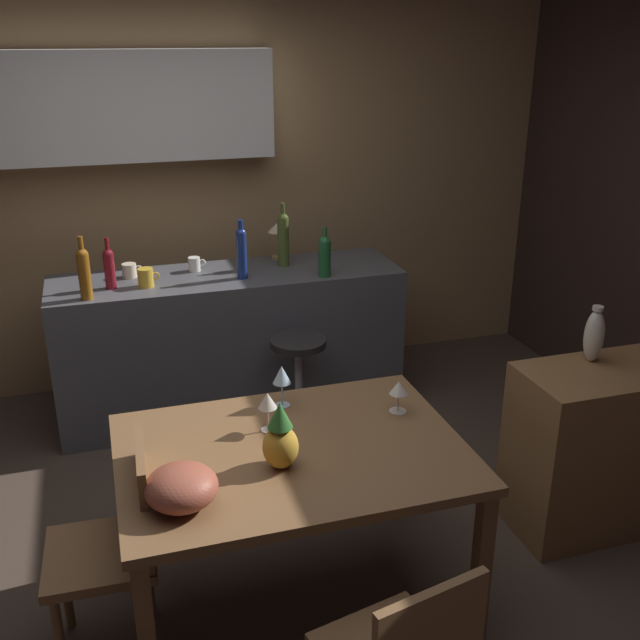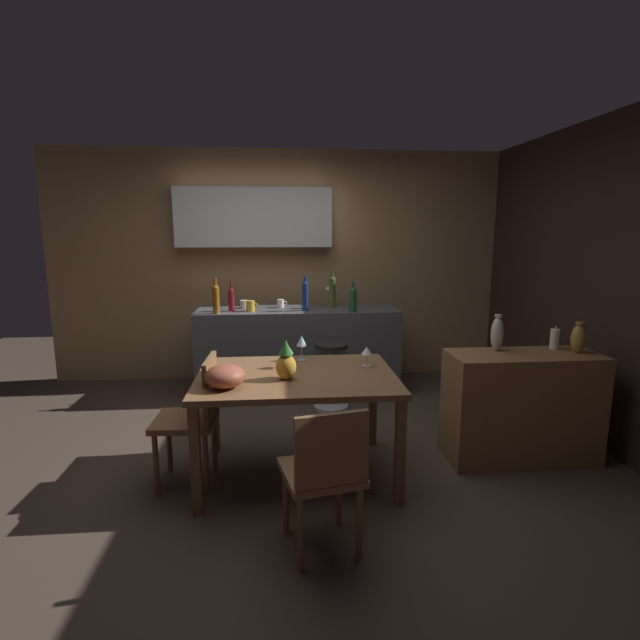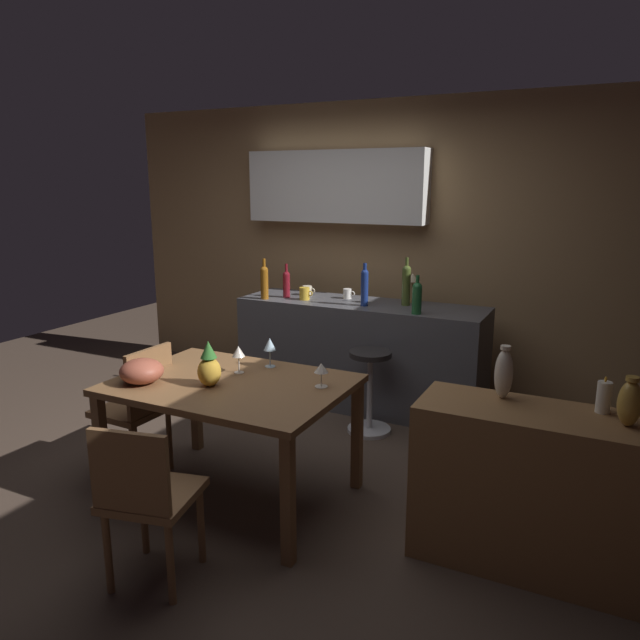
% 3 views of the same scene
% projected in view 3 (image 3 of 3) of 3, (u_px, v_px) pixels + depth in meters
% --- Properties ---
extents(ground_plane, '(9.00, 9.00, 0.00)m').
position_uv_depth(ground_plane, '(254.00, 471.00, 3.99)').
color(ground_plane, '#47382D').
extents(wall_kitchen_back, '(5.20, 0.33, 2.60)m').
position_uv_depth(wall_kitchen_back, '(365.00, 235.00, 5.51)').
color(wall_kitchen_back, '#9E7A51').
rests_on(wall_kitchen_back, ground_plane).
extents(dining_table, '(1.35, 0.98, 0.74)m').
position_uv_depth(dining_table, '(232.00, 394.00, 3.53)').
color(dining_table, brown).
rests_on(dining_table, ground_plane).
extents(kitchen_counter, '(2.10, 0.60, 0.90)m').
position_uv_depth(kitchen_counter, '(360.00, 354.00, 5.10)').
color(kitchen_counter, '#4C4C51').
rests_on(kitchen_counter, ground_plane).
extents(sideboard_cabinet, '(1.10, 0.44, 0.82)m').
position_uv_depth(sideboard_cabinet, '(528.00, 489.00, 2.94)').
color(sideboard_cabinet, olive).
rests_on(sideboard_cabinet, ground_plane).
extents(chair_near_window, '(0.42, 0.42, 0.88)m').
position_uv_depth(chair_near_window, '(139.00, 406.00, 3.82)').
color(chair_near_window, brown).
rests_on(chair_near_window, ground_plane).
extents(chair_by_doorway, '(0.48, 0.48, 0.84)m').
position_uv_depth(chair_by_doorway, '(146.00, 496.00, 2.76)').
color(chair_by_doorway, brown).
rests_on(chair_by_doorway, ground_plane).
extents(bar_stool, '(0.34, 0.34, 0.65)m').
position_uv_depth(bar_stool, '(370.00, 389.00, 4.54)').
color(bar_stool, '#262323').
rests_on(bar_stool, ground_plane).
extents(wine_glass_left, '(0.08, 0.08, 0.14)m').
position_uv_depth(wine_glass_left, '(321.00, 369.00, 3.40)').
color(wine_glass_left, silver).
rests_on(wine_glass_left, dining_table).
extents(wine_glass_right, '(0.08, 0.08, 0.17)m').
position_uv_depth(wine_glass_right, '(238.00, 352.00, 3.64)').
color(wine_glass_right, silver).
rests_on(wine_glass_right, dining_table).
extents(wine_glass_center, '(0.08, 0.08, 0.19)m').
position_uv_depth(wine_glass_center, '(270.00, 345.00, 3.76)').
color(wine_glass_center, silver).
rests_on(wine_glass_center, dining_table).
extents(pineapple_centerpiece, '(0.14, 0.14, 0.27)m').
position_uv_depth(pineapple_centerpiece, '(209.00, 367.00, 3.42)').
color(pineapple_centerpiece, gold).
rests_on(pineapple_centerpiece, dining_table).
extents(fruit_bowl, '(0.25, 0.25, 0.14)m').
position_uv_depth(fruit_bowl, '(142.00, 371.00, 3.47)').
color(fruit_bowl, '#9E4C38').
rests_on(fruit_bowl, dining_table).
extents(wine_bottle_amber, '(0.07, 0.07, 0.35)m').
position_uv_depth(wine_bottle_amber, '(264.00, 281.00, 5.12)').
color(wine_bottle_amber, '#8C5114').
rests_on(wine_bottle_amber, kitchen_counter).
extents(wine_bottle_ruby, '(0.06, 0.06, 0.30)m').
position_uv_depth(wine_bottle_ruby, '(286.00, 283.00, 5.20)').
color(wine_bottle_ruby, maroon).
rests_on(wine_bottle_ruby, kitchen_counter).
extents(wine_bottle_cobalt, '(0.06, 0.06, 0.35)m').
position_uv_depth(wine_bottle_cobalt, '(365.00, 286.00, 4.84)').
color(wine_bottle_cobalt, navy).
rests_on(wine_bottle_cobalt, kitchen_counter).
extents(wine_bottle_olive, '(0.07, 0.07, 0.40)m').
position_uv_depth(wine_bottle_olive, '(406.00, 283.00, 4.86)').
color(wine_bottle_olive, '#475623').
rests_on(wine_bottle_olive, kitchen_counter).
extents(wine_bottle_green, '(0.07, 0.07, 0.30)m').
position_uv_depth(wine_bottle_green, '(417.00, 296.00, 4.54)').
color(wine_bottle_green, '#1E592D').
rests_on(wine_bottle_green, kitchen_counter).
extents(cup_cream, '(0.12, 0.08, 0.08)m').
position_uv_depth(cup_cream, '(307.00, 290.00, 5.33)').
color(cup_cream, beige).
rests_on(cup_cream, kitchen_counter).
extents(cup_mustard, '(0.12, 0.09, 0.11)m').
position_uv_depth(cup_mustard, '(305.00, 294.00, 5.11)').
color(cup_mustard, gold).
rests_on(cup_mustard, kitchen_counter).
extents(cup_white, '(0.11, 0.07, 0.09)m').
position_uv_depth(cup_white, '(348.00, 294.00, 5.17)').
color(cup_white, white).
rests_on(cup_white, kitchen_counter).
extents(counter_lamp, '(0.13, 0.13, 0.24)m').
position_uv_depth(counter_lamp, '(412.00, 281.00, 4.99)').
color(counter_lamp, '#A58447').
rests_on(counter_lamp, kitchen_counter).
extents(pillar_candle_tall, '(0.07, 0.07, 0.18)m').
position_uv_depth(pillar_candle_tall, '(604.00, 397.00, 2.81)').
color(pillar_candle_tall, white).
rests_on(pillar_candle_tall, sideboard_cabinet).
extents(vase_ceramic_ivory, '(0.09, 0.09, 0.27)m').
position_uv_depth(vase_ceramic_ivory, '(504.00, 373.00, 2.99)').
color(vase_ceramic_ivory, beige).
rests_on(vase_ceramic_ivory, sideboard_cabinet).
extents(vase_brass, '(0.10, 0.10, 0.23)m').
position_uv_depth(vase_brass, '(630.00, 403.00, 2.65)').
color(vase_brass, '#B78C38').
rests_on(vase_brass, sideboard_cabinet).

